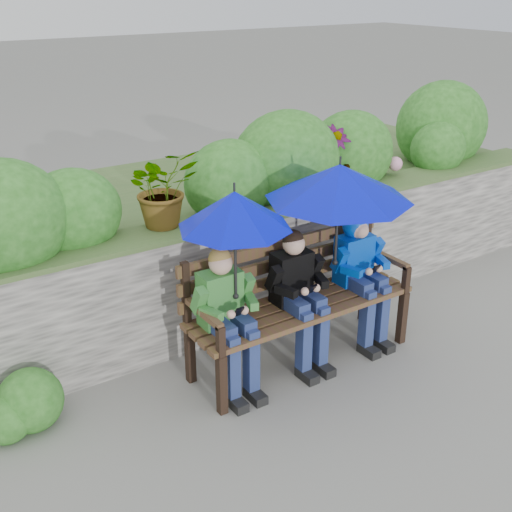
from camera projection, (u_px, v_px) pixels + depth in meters
ground at (263, 372)px, 5.00m from camera, size 60.00×60.00×0.00m
garden_backdrop at (168, 231)px, 5.93m from camera, size 8.00×2.82×1.85m
park_bench at (296, 294)px, 4.99m from camera, size 1.86×0.55×0.98m
boy_left at (227, 313)px, 4.56m from camera, size 0.45×0.53×1.10m
boy_middle at (299, 291)px, 4.88m from camera, size 0.45×0.53×1.10m
boy_right at (360, 266)px, 5.19m from camera, size 0.45×0.55×1.10m
umbrella_left at (235, 210)px, 4.29m from camera, size 0.80×0.80×0.86m
umbrella_right at (339, 182)px, 4.78m from camera, size 1.13×1.13×0.87m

